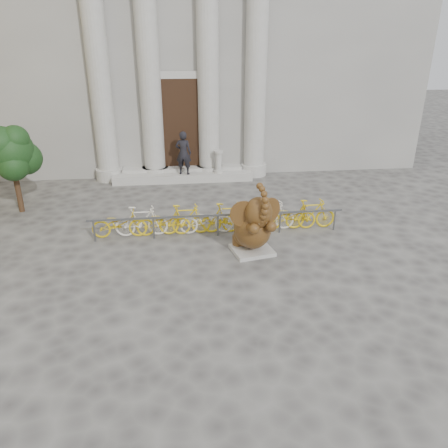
{
  "coord_description": "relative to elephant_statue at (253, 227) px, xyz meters",
  "views": [
    {
      "loc": [
        -0.27,
        -9.09,
        5.9
      ],
      "look_at": [
        0.96,
        1.82,
        1.1
      ],
      "focal_mm": 35.0,
      "sensor_mm": 36.0,
      "label": 1
    }
  ],
  "objects": [
    {
      "name": "bike_rack",
      "position": [
        -0.91,
        1.53,
        -0.32
      ],
      "size": [
        8.02,
        0.53,
        1.0
      ],
      "color": "slate",
      "rests_on": "ground"
    },
    {
      "name": "pedestrian",
      "position": [
        -1.79,
        6.89,
        0.46
      ],
      "size": [
        0.76,
        0.59,
        1.84
      ],
      "primitive_type": "imported",
      "rotation": [
        0.0,
        0.0,
        2.89
      ],
      "color": "black",
      "rests_on": "entrance_steps"
    },
    {
      "name": "balustrade_post",
      "position": [
        -0.3,
        6.94,
        -0.01
      ],
      "size": [
        0.4,
        0.4,
        0.97
      ],
      "color": "#A8A59E",
      "rests_on": "entrance_steps"
    },
    {
      "name": "tree",
      "position": [
        -7.7,
        4.12,
        1.35
      ],
      "size": [
        1.79,
        1.64,
        3.11
      ],
      "color": "#332114",
      "rests_on": "ground"
    },
    {
      "name": "classical_building",
      "position": [
        -1.84,
        12.78,
        5.17
      ],
      "size": [
        22.0,
        10.7,
        12.0
      ],
      "color": "gray",
      "rests_on": "ground"
    },
    {
      "name": "ground",
      "position": [
        -1.84,
        -2.16,
        -0.82
      ],
      "size": [
        80.0,
        80.0,
        0.0
      ],
      "primitive_type": "plane",
      "color": "#474442",
      "rests_on": "ground"
    },
    {
      "name": "elephant_statue",
      "position": [
        0.0,
        0.0,
        0.0
      ],
      "size": [
        1.48,
        1.76,
        2.25
      ],
      "rotation": [
        0.0,
        0.0,
        0.21
      ],
      "color": "#A8A59E",
      "rests_on": "ground"
    },
    {
      "name": "entrance_steps",
      "position": [
        -1.84,
        7.24,
        -0.64
      ],
      "size": [
        6.0,
        1.2,
        0.36
      ],
      "primitive_type": "cube",
      "color": "#A8A59E",
      "rests_on": "ground"
    }
  ]
}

